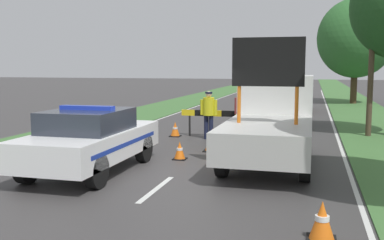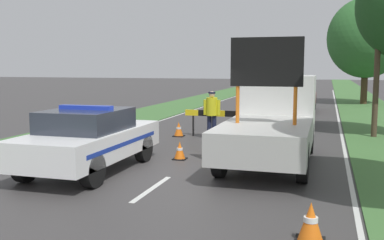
{
  "view_description": "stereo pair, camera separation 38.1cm",
  "coord_description": "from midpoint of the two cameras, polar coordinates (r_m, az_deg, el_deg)",
  "views": [
    {
      "loc": [
        3.1,
        -10.01,
        2.56
      ],
      "look_at": [
        -0.05,
        1.73,
        1.1
      ],
      "focal_mm": 42.0,
      "sensor_mm": 36.0,
      "label": 1
    },
    {
      "loc": [
        3.46,
        -9.9,
        2.56
      ],
      "look_at": [
        -0.05,
        1.73,
        1.1
      ],
      "focal_mm": 42.0,
      "sensor_mm": 36.0,
      "label": 2
    }
  ],
  "objects": [
    {
      "name": "pedestrian_civilian",
      "position": [
        15.57,
        7.68,
        1.24
      ],
      "size": [
        0.65,
        0.41,
        1.8
      ],
      "rotation": [
        0.0,
        0.0,
        -0.11
      ],
      "color": "#191E38",
      "rests_on": "ground"
    },
    {
      "name": "traffic_cone_centre_front",
      "position": [
        6.97,
        16.39,
        -12.38
      ],
      "size": [
        0.43,
        0.43,
        0.6
      ],
      "color": "black",
      "rests_on": "ground"
    },
    {
      "name": "lane_markings",
      "position": [
        22.85,
        8.44,
        0.35
      ],
      "size": [
        8.16,
        55.47,
        0.01
      ],
      "color": "silver",
      "rests_on": "ground"
    },
    {
      "name": "grass_verge_left",
      "position": [
        31.4,
        -0.02,
        2.2
      ],
      "size": [
        3.29,
        120.0,
        0.03
      ],
      "color": "#427038",
      "rests_on": "ground"
    },
    {
      "name": "roadside_tree_mid_left",
      "position": [
        32.52,
        21.58,
        9.67
      ],
      "size": [
        5.08,
        5.08,
        7.11
      ],
      "color": "#42301E",
      "rests_on": "ground"
    },
    {
      "name": "work_truck",
      "position": [
        12.4,
        11.06,
        -0.01
      ],
      "size": [
        2.11,
        5.58,
        3.24
      ],
      "rotation": [
        0.0,
        0.0,
        3.19
      ],
      "color": "white",
      "rests_on": "ground"
    },
    {
      "name": "police_car",
      "position": [
        11.19,
        -11.97,
        -2.34
      ],
      "size": [
        1.93,
        4.52,
        1.63
      ],
      "rotation": [
        0.0,
        0.0,
        0.0
      ],
      "color": "white",
      "rests_on": "ground"
    },
    {
      "name": "road_barrier",
      "position": [
        16.21,
        4.9,
        0.6
      ],
      "size": [
        2.99,
        0.08,
        0.97
      ],
      "rotation": [
        0.0,
        0.0,
        0.11
      ],
      "color": "black",
      "rests_on": "ground"
    },
    {
      "name": "ground_plane",
      "position": [
        10.79,
        -1.41,
        -6.88
      ],
      "size": [
        160.0,
        160.0,
        0.0
      ],
      "primitive_type": "plane",
      "color": "#3D3A3A"
    },
    {
      "name": "traffic_cone_near_police",
      "position": [
        13.58,
        3.55,
        -2.57
      ],
      "size": [
        0.5,
        0.5,
        0.69
      ],
      "color": "black",
      "rests_on": "ground"
    },
    {
      "name": "grass_verge_right",
      "position": [
        30.17,
        21.49,
        1.54
      ],
      "size": [
        3.29,
        120.0,
        0.03
      ],
      "color": "#427038",
      "rests_on": "ground"
    },
    {
      "name": "queued_car_suv_grey",
      "position": [
        20.15,
        12.72,
        1.79
      ],
      "size": [
        1.73,
        4.38,
        1.63
      ],
      "rotation": [
        0.0,
        0.0,
        3.14
      ],
      "color": "slate",
      "rests_on": "ground"
    },
    {
      "name": "police_officer",
      "position": [
        15.75,
        3.23,
        1.17
      ],
      "size": [
        0.61,
        0.39,
        1.69
      ],
      "rotation": [
        0.0,
        0.0,
        2.99
      ],
      "color": "#191E38",
      "rests_on": "ground"
    },
    {
      "name": "traffic_cone_behind_barrier",
      "position": [
        12.4,
        -0.69,
        -3.91
      ],
      "size": [
        0.36,
        0.36,
        0.5
      ],
      "color": "black",
      "rests_on": "ground"
    },
    {
      "name": "traffic_cone_near_truck",
      "position": [
        16.44,
        -1.04,
        -1.18
      ],
      "size": [
        0.39,
        0.39,
        0.54
      ],
      "color": "black",
      "rests_on": "ground"
    },
    {
      "name": "utility_pole",
      "position": [
        17.47,
        23.28,
        11.6
      ],
      "size": [
        1.2,
        0.2,
        8.11
      ],
      "color": "#473828",
      "rests_on": "ground"
    },
    {
      "name": "queued_car_wagon_maroon",
      "position": [
        26.63,
        13.94,
        2.78
      ],
      "size": [
        1.74,
        3.97,
        1.42
      ],
      "rotation": [
        0.0,
        0.0,
        3.14
      ],
      "color": "maroon",
      "rests_on": "ground"
    }
  ]
}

